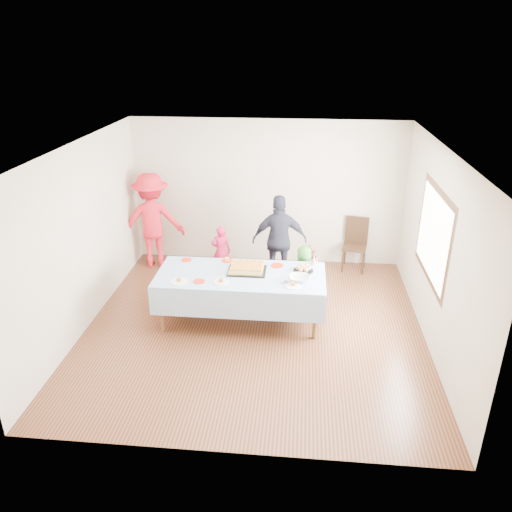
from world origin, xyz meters
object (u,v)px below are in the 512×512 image
Objects in this scene: dining_chair at (355,241)px; adult_left at (152,220)px; party_table at (241,277)px; birthday_cake at (247,268)px.

adult_left is at bearing -166.79° from dining_chair.
adult_left reaches higher than party_table.
party_table is 2.56× the size of dining_chair.
birthday_cake is (0.08, 0.11, 0.10)m from party_table.
birthday_cake is 2.64m from adult_left.
party_table is 4.39× the size of birthday_cake.
adult_left reaches higher than birthday_cake.
birthday_cake is 0.32× the size of adult_left.
adult_left is at bearing 138.01° from birthday_cake.
party_table is 2.66m from adult_left.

